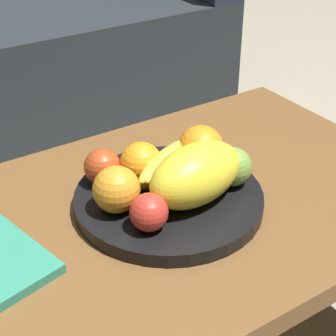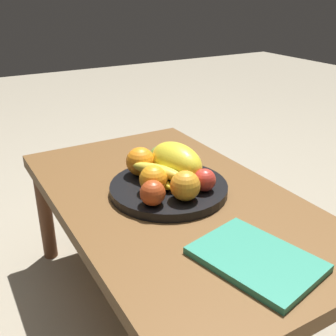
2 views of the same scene
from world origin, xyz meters
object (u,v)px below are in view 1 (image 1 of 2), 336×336
Objects in this scene: banana_bunch at (162,167)px; orange_left at (141,163)px; coffee_table at (156,231)px; apple_front at (102,167)px; fruit_bowl at (168,198)px; apple_right at (149,212)px; melon_large_front at (196,174)px; orange_right at (201,148)px; orange_front at (116,189)px; apple_left at (232,167)px.

orange_left is at bearing 143.58° from banana_bunch.
apple_front reaches higher than coffee_table.
fruit_bowl is (0.03, 0.00, 0.06)m from coffee_table.
apple_right is (-0.08, -0.07, 0.04)m from fruit_bowl.
banana_bunch is (-0.02, 0.08, -0.02)m from melon_large_front.
apple_front reaches higher than fruit_bowl.
orange_right is (0.07, 0.08, -0.01)m from melon_large_front.
orange_front is 0.09m from orange_left.
orange_left is 1.08× the size of apple_left.
orange_right is at bearing 21.15° from fruit_bowl.
orange_front reaches higher than coffee_table.
melon_large_front is at bearing -36.98° from coffee_table.
banana_bunch is at bearing -31.87° from apple_front.
orange_front is 1.13× the size of apple_left.
apple_right is 0.35× the size of banana_bunch.
apple_right is at bearing -131.05° from banana_bunch.
banana_bunch is (0.04, 0.04, 0.10)m from coffee_table.
apple_left is at bearing -14.29° from coffee_table.
orange_left is at bearing 109.10° from fruit_bowl.
melon_large_front is 1.02× the size of banana_bunch.
fruit_bowl is at bearing -70.90° from orange_left.
orange_left is (0.01, 0.06, 0.11)m from coffee_table.
orange_left is at bearing 33.47° from orange_front.
apple_right is at bearing -167.59° from melon_large_front.
coffee_table is 0.06m from fruit_bowl.
apple_front is (-0.05, 0.09, 0.10)m from coffee_table.
fruit_bowl is at bearing 121.69° from melon_large_front.
apple_left is (0.11, -0.04, 0.05)m from fruit_bowl.
melon_large_front is at bearing -21.48° from orange_front.
orange_right reaches higher than orange_front.
melon_large_front reaches higher than apple_right.
apple_front is at bearing 119.01° from coffee_table.
orange_left is 0.14m from apple_right.
orange_right is at bearing 100.79° from apple_left.
melon_large_front is 2.33× the size of orange_front.
apple_front is 0.10m from banana_bunch.
banana_bunch reaches higher than fruit_bowl.
orange_right is at bearing 9.40° from orange_front.
apple_left is (0.13, -0.09, -0.00)m from orange_left.
melon_large_front is 2.97× the size of apple_right.
apple_left is at bearing -11.64° from orange_front.
apple_left is 0.19m from apple_right.
apple_right is (-0.06, -0.12, -0.01)m from orange_left.
orange_right is (0.19, 0.03, 0.00)m from orange_front.
orange_front is at bearing -164.31° from banana_bunch.
orange_right is 0.08m from apple_left.
melon_large_front is 2.64× the size of apple_left.
apple_left is at bearing -35.74° from banana_bunch.
apple_left is 0.12m from banana_bunch.
apple_right is (-0.00, -0.16, -0.00)m from apple_front.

